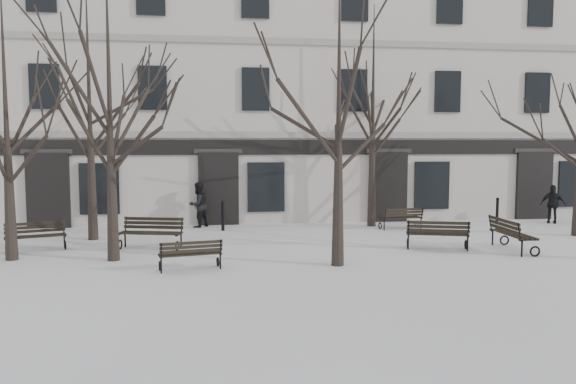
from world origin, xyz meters
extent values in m
plane|color=white|center=(0.00, 0.00, 0.00)|extent=(100.00, 100.00, 0.00)
cube|color=beige|center=(0.00, 13.00, 5.50)|extent=(40.00, 10.00, 11.00)
cube|color=gray|center=(0.00, 7.97, 3.60)|extent=(40.00, 0.12, 0.25)
cube|color=gray|center=(0.00, 7.97, 7.30)|extent=(40.00, 0.12, 0.25)
cube|color=black|center=(0.00, 7.96, 3.10)|extent=(40.00, 0.10, 0.60)
cube|color=black|center=(-10.00, 7.94, 1.45)|extent=(1.60, 0.22, 2.90)
cube|color=#2D2B28|center=(-10.00, 7.90, 2.95)|extent=(1.90, 0.08, 0.18)
cube|color=black|center=(-8.10, 7.95, 1.50)|extent=(1.50, 0.14, 2.00)
cube|color=black|center=(-3.50, 7.94, 1.45)|extent=(1.60, 0.22, 2.90)
cube|color=#2D2B28|center=(-3.50, 7.90, 2.95)|extent=(1.90, 0.08, 0.18)
cube|color=black|center=(-1.60, 7.95, 1.50)|extent=(1.50, 0.14, 2.00)
cube|color=black|center=(3.50, 7.94, 1.45)|extent=(1.60, 0.22, 2.90)
cube|color=#2D2B28|center=(3.50, 7.90, 2.95)|extent=(1.90, 0.08, 0.18)
cube|color=black|center=(5.40, 7.95, 1.50)|extent=(1.50, 0.14, 2.00)
cube|color=black|center=(10.00, 7.94, 1.45)|extent=(1.60, 0.22, 2.90)
cube|color=#2D2B28|center=(10.00, 7.90, 2.95)|extent=(1.90, 0.08, 0.18)
cube|color=black|center=(11.90, 7.95, 1.50)|extent=(1.50, 0.14, 2.00)
cube|color=black|center=(-10.00, 7.95, 5.40)|extent=(1.10, 0.14, 1.70)
cube|color=black|center=(-6.00, 7.95, 5.40)|extent=(1.10, 0.14, 1.70)
cube|color=black|center=(-2.00, 7.95, 5.40)|extent=(1.10, 0.14, 1.70)
cube|color=black|center=(2.00, 7.95, 5.40)|extent=(1.10, 0.14, 1.70)
cube|color=black|center=(2.00, 7.95, 9.00)|extent=(1.10, 0.14, 1.70)
cube|color=black|center=(6.00, 7.95, 5.40)|extent=(1.10, 0.14, 1.70)
cube|color=black|center=(6.00, 7.95, 9.00)|extent=(1.10, 0.14, 1.70)
cube|color=black|center=(10.00, 7.95, 5.40)|extent=(1.10, 0.14, 1.70)
cube|color=black|center=(10.00, 7.95, 9.00)|extent=(1.10, 0.14, 1.70)
cone|color=black|center=(-9.32, 1.81, 1.58)|extent=(0.34, 0.34, 3.16)
cone|color=black|center=(-6.48, 1.37, 1.70)|extent=(0.34, 0.34, 3.40)
cone|color=black|center=(-0.43, -0.08, 1.57)|extent=(0.34, 0.34, 3.15)
cone|color=black|center=(-7.77, 4.98, 1.78)|extent=(0.34, 0.34, 3.55)
cone|color=black|center=(2.48, 6.81, 1.80)|extent=(0.34, 0.34, 3.60)
torus|color=black|center=(-9.78, 2.71, 0.13)|extent=(0.13, 0.28, 0.28)
cylinder|color=black|center=(-9.89, 3.03, 0.22)|extent=(0.05, 0.05, 0.43)
cube|color=black|center=(-9.84, 2.87, 0.43)|extent=(0.21, 0.52, 0.05)
torus|color=black|center=(-8.24, 3.22, 0.13)|extent=(0.13, 0.28, 0.28)
cylinder|color=black|center=(-8.35, 3.55, 0.22)|extent=(0.05, 0.05, 0.43)
cube|color=black|center=(-8.29, 3.39, 0.43)|extent=(0.21, 0.52, 0.05)
cube|color=black|center=(-9.00, 2.93, 0.45)|extent=(1.67, 0.63, 0.03)
cube|color=black|center=(-9.04, 3.05, 0.45)|extent=(1.67, 0.63, 0.03)
cube|color=black|center=(-9.08, 3.18, 0.45)|extent=(1.67, 0.63, 0.03)
cube|color=black|center=(-9.13, 3.31, 0.45)|extent=(1.67, 0.63, 0.03)
cube|color=black|center=(-9.14, 3.35, 0.58)|extent=(1.65, 0.58, 0.09)
cube|color=black|center=(-9.14, 3.37, 0.69)|extent=(1.65, 0.58, 0.09)
cube|color=black|center=(-9.15, 3.39, 0.81)|extent=(1.65, 0.58, 0.09)
cylinder|color=black|center=(-9.92, 3.11, 0.62)|extent=(0.08, 0.14, 0.48)
cylinder|color=black|center=(-8.37, 3.62, 0.62)|extent=(0.08, 0.14, 0.48)
torus|color=black|center=(-3.61, 0.21, 0.12)|extent=(0.09, 0.26, 0.26)
cylinder|color=black|center=(-3.55, -0.11, 0.20)|extent=(0.04, 0.04, 0.40)
cube|color=black|center=(-3.58, 0.05, 0.40)|extent=(0.14, 0.49, 0.04)
torus|color=black|center=(-5.09, -0.09, 0.12)|extent=(0.09, 0.26, 0.26)
cylinder|color=black|center=(-5.03, -0.40, 0.20)|extent=(0.04, 0.04, 0.40)
cube|color=black|center=(-5.06, -0.25, 0.40)|extent=(0.14, 0.49, 0.04)
cube|color=black|center=(-4.36, 0.09, 0.42)|extent=(1.58, 0.39, 0.03)
cube|color=black|center=(-4.33, -0.03, 0.42)|extent=(1.58, 0.39, 0.03)
cube|color=black|center=(-4.31, -0.15, 0.42)|extent=(1.58, 0.39, 0.03)
cube|color=black|center=(-4.28, -0.27, 0.42)|extent=(1.58, 0.39, 0.03)
cube|color=black|center=(-4.28, -0.31, 0.53)|extent=(1.57, 0.35, 0.08)
cube|color=black|center=(-4.27, -0.33, 0.64)|extent=(1.57, 0.35, 0.08)
cube|color=black|center=(-4.27, -0.34, 0.74)|extent=(1.57, 0.35, 0.08)
cylinder|color=black|center=(-3.53, -0.18, 0.58)|extent=(0.06, 0.13, 0.44)
cylinder|color=black|center=(-5.01, -0.47, 0.58)|extent=(0.06, 0.13, 0.44)
torus|color=black|center=(3.99, 1.65, 0.14)|extent=(0.14, 0.30, 0.30)
cylinder|color=black|center=(3.88, 1.30, 0.23)|extent=(0.05, 0.05, 0.46)
cube|color=black|center=(3.93, 1.48, 0.46)|extent=(0.22, 0.56, 0.05)
torus|color=black|center=(2.31, 2.17, 0.14)|extent=(0.14, 0.30, 0.30)
cylinder|color=black|center=(2.20, 1.82, 0.23)|extent=(0.05, 0.05, 0.46)
cube|color=black|center=(2.26, 2.00, 0.46)|extent=(0.22, 0.56, 0.05)
cube|color=black|center=(3.16, 1.95, 0.48)|extent=(1.80, 0.64, 0.04)
cube|color=black|center=(3.12, 1.81, 0.48)|extent=(1.80, 0.64, 0.04)
cube|color=black|center=(3.08, 1.68, 0.48)|extent=(1.80, 0.64, 0.04)
cube|color=black|center=(3.04, 1.54, 0.48)|extent=(1.80, 0.64, 0.04)
cube|color=black|center=(3.02, 1.50, 0.62)|extent=(1.78, 0.59, 0.09)
cube|color=black|center=(3.02, 1.48, 0.74)|extent=(1.78, 0.59, 0.09)
cube|color=black|center=(3.01, 1.46, 0.87)|extent=(1.78, 0.59, 0.09)
cylinder|color=black|center=(3.86, 1.22, 0.67)|extent=(0.08, 0.15, 0.51)
cylinder|color=black|center=(2.18, 1.74, 0.67)|extent=(0.08, 0.15, 0.51)
torus|color=black|center=(-6.57, 3.03, 0.15)|extent=(0.13, 0.31, 0.31)
cylinder|color=black|center=(-6.48, 3.41, 0.24)|extent=(0.05, 0.05, 0.48)
cube|color=black|center=(-6.53, 3.22, 0.48)|extent=(0.20, 0.58, 0.05)
torus|color=black|center=(-4.82, 2.57, 0.15)|extent=(0.13, 0.31, 0.31)
cylinder|color=black|center=(-4.72, 2.94, 0.24)|extent=(0.05, 0.05, 0.48)
cube|color=black|center=(-4.77, 2.76, 0.48)|extent=(0.20, 0.58, 0.05)
cube|color=black|center=(-5.71, 2.76, 0.50)|extent=(1.89, 0.58, 0.04)
cube|color=black|center=(-5.67, 2.91, 0.50)|extent=(1.89, 0.58, 0.04)
cube|color=black|center=(-5.63, 3.05, 0.50)|extent=(1.89, 0.58, 0.04)
cube|color=black|center=(-5.59, 3.20, 0.50)|extent=(1.89, 0.58, 0.04)
cube|color=black|center=(-5.58, 3.24, 0.64)|extent=(1.87, 0.53, 0.10)
cube|color=black|center=(-5.57, 3.26, 0.77)|extent=(1.87, 0.53, 0.10)
cube|color=black|center=(-5.57, 3.28, 0.90)|extent=(1.87, 0.53, 0.10)
cylinder|color=black|center=(-6.45, 3.49, 0.70)|extent=(0.08, 0.16, 0.53)
cylinder|color=black|center=(-4.70, 3.03, 0.70)|extent=(0.08, 0.16, 0.53)
torus|color=black|center=(4.11, 6.22, 0.13)|extent=(0.09, 0.27, 0.27)
cylinder|color=black|center=(4.17, 5.90, 0.21)|extent=(0.05, 0.05, 0.41)
cube|color=black|center=(4.14, 6.06, 0.41)|extent=(0.13, 0.51, 0.05)
torus|color=black|center=(2.57, 5.95, 0.13)|extent=(0.09, 0.27, 0.27)
cylinder|color=black|center=(2.63, 5.63, 0.21)|extent=(0.05, 0.05, 0.41)
cube|color=black|center=(2.60, 5.79, 0.41)|extent=(0.13, 0.51, 0.05)
cube|color=black|center=(3.34, 6.12, 0.43)|extent=(1.64, 0.37, 0.03)
cube|color=black|center=(3.36, 6.00, 0.43)|extent=(1.64, 0.37, 0.03)
cube|color=black|center=(3.38, 5.87, 0.43)|extent=(1.64, 0.37, 0.03)
cube|color=black|center=(3.40, 5.74, 0.43)|extent=(1.64, 0.37, 0.03)
cube|color=black|center=(3.41, 5.71, 0.55)|extent=(1.63, 0.32, 0.08)
cube|color=black|center=(3.41, 5.69, 0.66)|extent=(1.63, 0.32, 0.08)
cube|color=black|center=(3.42, 5.67, 0.77)|extent=(1.63, 0.32, 0.08)
cylinder|color=black|center=(4.18, 5.82, 0.60)|extent=(0.06, 0.14, 0.46)
cylinder|color=black|center=(2.64, 5.55, 0.60)|extent=(0.06, 0.14, 0.46)
torus|color=black|center=(5.46, 0.30, 0.15)|extent=(0.32, 0.07, 0.32)
cylinder|color=black|center=(5.06, 0.32, 0.25)|extent=(0.06, 0.06, 0.50)
cube|color=black|center=(5.26, 0.31, 0.50)|extent=(0.61, 0.08, 0.06)
torus|color=black|center=(5.54, 2.17, 0.15)|extent=(0.32, 0.07, 0.32)
cylinder|color=black|center=(5.15, 2.19, 0.25)|extent=(0.06, 0.06, 0.50)
cube|color=black|center=(5.35, 2.18, 0.50)|extent=(0.61, 0.08, 0.06)
cube|color=black|center=(5.55, 1.24, 0.52)|extent=(0.19, 1.98, 0.04)
cube|color=black|center=(5.39, 1.24, 0.52)|extent=(0.19, 1.98, 0.04)
cube|color=black|center=(5.24, 1.25, 0.52)|extent=(0.19, 1.98, 0.04)
cube|color=black|center=(5.08, 1.26, 0.52)|extent=(0.19, 1.98, 0.04)
cube|color=black|center=(5.04, 1.26, 0.66)|extent=(0.13, 1.98, 0.10)
cube|color=black|center=(5.02, 1.26, 0.79)|extent=(0.13, 1.98, 0.10)
cube|color=black|center=(4.99, 1.26, 0.92)|extent=(0.13, 1.98, 0.10)
cylinder|color=black|center=(4.98, 0.33, 0.72)|extent=(0.16, 0.05, 0.55)
cylinder|color=black|center=(5.06, 2.20, 0.72)|extent=(0.16, 0.05, 0.55)
cylinder|color=black|center=(-3.37, 6.36, 0.52)|extent=(0.12, 0.12, 1.04)
sphere|color=black|center=(-3.37, 6.36, 1.06)|extent=(0.15, 0.15, 0.15)
cylinder|color=black|center=(7.84, 6.98, 0.48)|extent=(0.12, 0.12, 0.96)
sphere|color=black|center=(7.84, 6.98, 0.98)|extent=(0.13, 0.13, 0.13)
imported|color=black|center=(-4.30, 7.39, 0.00)|extent=(1.08, 1.07, 1.76)
imported|color=black|center=(10.00, 6.53, 0.00)|extent=(1.00, 0.77, 1.58)
camera|label=1|loc=(-3.70, -14.54, 3.25)|focal=35.00mm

